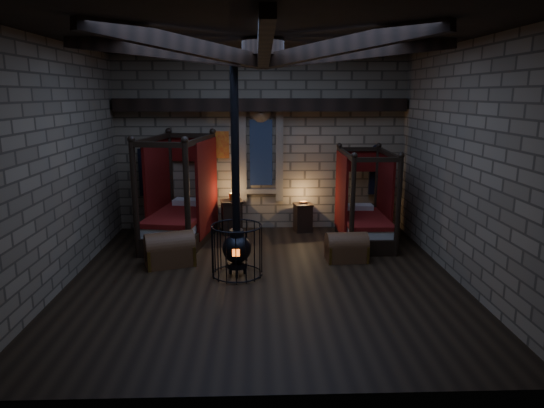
{
  "coord_description": "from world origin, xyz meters",
  "views": [
    {
      "loc": [
        -0.13,
        -8.32,
        3.31
      ],
      "look_at": [
        0.17,
        0.6,
        1.27
      ],
      "focal_mm": 32.0,
      "sensor_mm": 36.0,
      "label": 1
    }
  ],
  "objects_px": {
    "bed_left": "(181,216)",
    "stove": "(237,245)",
    "trunk_right": "(347,248)",
    "bed_right": "(364,220)",
    "trunk_left": "(170,250)"
  },
  "relations": [
    {
      "from": "bed_left",
      "to": "stove",
      "type": "bearing_deg",
      "value": -48.55
    },
    {
      "from": "bed_left",
      "to": "bed_right",
      "type": "height_order",
      "value": "bed_left"
    },
    {
      "from": "bed_left",
      "to": "bed_right",
      "type": "bearing_deg",
      "value": 7.35
    },
    {
      "from": "trunk_left",
      "to": "bed_left",
      "type": "bearing_deg",
      "value": 71.63
    },
    {
      "from": "stove",
      "to": "trunk_right",
      "type": "bearing_deg",
      "value": 20.23
    },
    {
      "from": "trunk_left",
      "to": "stove",
      "type": "xyz_separation_m",
      "value": [
        1.35,
        -0.61,
        0.3
      ]
    },
    {
      "from": "bed_right",
      "to": "trunk_left",
      "type": "bearing_deg",
      "value": -160.69
    },
    {
      "from": "bed_left",
      "to": "trunk_right",
      "type": "distance_m",
      "value": 3.83
    },
    {
      "from": "bed_right",
      "to": "bed_left",
      "type": "bearing_deg",
      "value": 178.54
    },
    {
      "from": "bed_left",
      "to": "stove",
      "type": "relative_size",
      "value": 0.6
    },
    {
      "from": "stove",
      "to": "trunk_left",
      "type": "bearing_deg",
      "value": 156.78
    },
    {
      "from": "trunk_right",
      "to": "stove",
      "type": "distance_m",
      "value": 2.33
    },
    {
      "from": "bed_right",
      "to": "stove",
      "type": "xyz_separation_m",
      "value": [
        -2.8,
        -2.01,
        0.09
      ]
    },
    {
      "from": "trunk_right",
      "to": "bed_right",
      "type": "bearing_deg",
      "value": 60.84
    },
    {
      "from": "bed_left",
      "to": "bed_right",
      "type": "relative_size",
      "value": 1.18
    }
  ]
}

